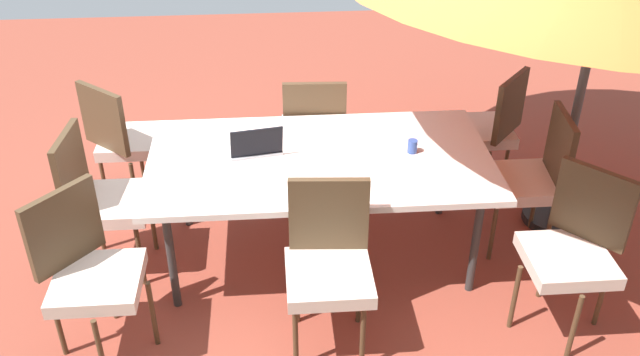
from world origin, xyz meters
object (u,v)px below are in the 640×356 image
(chair_northwest, at_px, (574,246))
(chair_south, at_px, (314,129))
(chair_east, at_px, (100,195))
(chair_north, at_px, (329,261))
(chair_southwest, at_px, (488,126))
(laptop, at_px, (255,147))
(dining_table, at_px, (320,164))
(chair_northeast, at_px, (88,268))
(chair_southeast, at_px, (125,137))
(cup, at_px, (412,146))
(chair_west, at_px, (532,174))

(chair_northwest, relative_size, chair_south, 1.00)
(chair_east, distance_m, chair_south, 1.58)
(chair_north, bearing_deg, chair_southwest, 52.65)
(chair_south, distance_m, laptop, 0.84)
(dining_table, distance_m, chair_southwest, 1.48)
(chair_northeast, distance_m, chair_northwest, 2.66)
(chair_southeast, relative_size, cup, 11.44)
(chair_southwest, xyz_separation_m, chair_west, (-0.09, 0.69, 0.00))
(chair_northeast, bearing_deg, dining_table, -20.25)
(chair_southeast, height_order, chair_south, same)
(chair_northeast, distance_m, laptop, 1.23)
(cup, bearing_deg, chair_south, -53.18)
(chair_west, height_order, chair_south, same)
(chair_east, bearing_deg, chair_southeast, 2.73)
(chair_northeast, xyz_separation_m, chair_east, (0.07, -0.71, 0.00))
(chair_west, bearing_deg, chair_southeast, -99.37)
(chair_west, xyz_separation_m, chair_north, (1.39, 0.78, 0.00))
(dining_table, height_order, chair_south, chair_south)
(chair_northeast, height_order, chair_southeast, same)
(chair_north, bearing_deg, dining_table, 93.25)
(chair_southwest, bearing_deg, chair_east, -33.32)
(dining_table, relative_size, chair_south, 2.16)
(chair_southeast, distance_m, cup, 2.07)
(chair_southwest, bearing_deg, laptop, -27.89)
(chair_southeast, height_order, chair_northwest, same)
(chair_northeast, xyz_separation_m, cup, (-1.87, -0.74, 0.25))
(laptop, bearing_deg, chair_southwest, -169.29)
(dining_table, relative_size, cup, 24.75)
(chair_southwest, distance_m, chair_east, 2.75)
(chair_southwest, height_order, chair_southeast, same)
(chair_north, bearing_deg, chair_south, 93.01)
(chair_northwest, relative_size, chair_west, 1.00)
(chair_southeast, xyz_separation_m, chair_northwest, (-2.70, 1.48, 0.00))
(chair_north, relative_size, laptop, 2.74)
(chair_east, relative_size, cup, 11.44)
(dining_table, bearing_deg, chair_southeast, -29.27)
(cup, bearing_deg, laptop, -3.77)
(chair_southwest, relative_size, chair_northwest, 1.00)
(chair_southeast, bearing_deg, cup, -159.59)
(chair_west, height_order, cup, chair_west)
(chair_north, distance_m, cup, 1.00)
(chair_west, bearing_deg, chair_northwest, 4.22)
(chair_east, xyz_separation_m, cup, (-1.94, -0.02, 0.25))
(chair_north, bearing_deg, laptop, 118.83)
(chair_west, height_order, chair_north, same)
(chair_southwest, xyz_separation_m, chair_northeast, (2.58, 1.43, 0.00))
(chair_south, height_order, cup, chair_south)
(chair_southwest, relative_size, chair_north, 1.00)
(chair_southeast, distance_m, chair_west, 2.81)
(laptop, bearing_deg, chair_north, 104.79)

